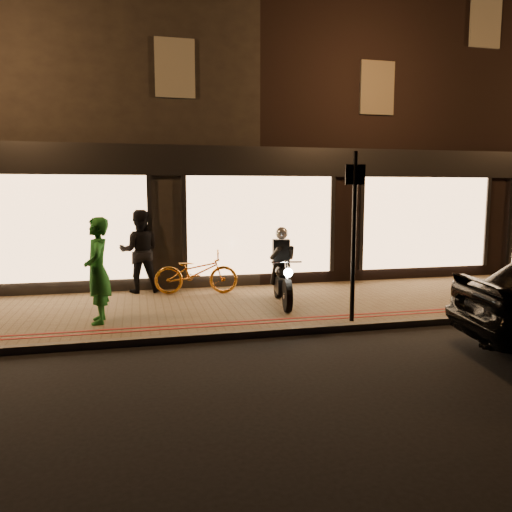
# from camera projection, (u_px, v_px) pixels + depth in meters

# --- Properties ---
(ground) EXTENTS (90.00, 90.00, 0.00)m
(ground) POSITION_uv_depth(u_px,v_px,m) (316.00, 334.00, 8.57)
(ground) COLOR black
(ground) RESTS_ON ground
(sidewalk) EXTENTS (50.00, 4.00, 0.12)m
(sidewalk) POSITION_uv_depth(u_px,v_px,m) (283.00, 305.00, 10.49)
(sidewalk) COLOR brown
(sidewalk) RESTS_ON ground
(kerb_stone) EXTENTS (50.00, 0.14, 0.12)m
(kerb_stone) POSITION_uv_depth(u_px,v_px,m) (315.00, 330.00, 8.61)
(kerb_stone) COLOR #59544C
(kerb_stone) RESTS_ON ground
(red_kerb_lines) EXTENTS (50.00, 0.26, 0.01)m
(red_kerb_lines) POSITION_uv_depth(u_px,v_px,m) (305.00, 319.00, 9.08)
(red_kerb_lines) COLOR maroon
(red_kerb_lines) RESTS_ON sidewalk
(building_row) EXTENTS (48.00, 10.11, 8.50)m
(building_row) POSITION_uv_depth(u_px,v_px,m) (224.00, 137.00, 16.70)
(building_row) COLOR black
(building_row) RESTS_ON ground
(motorcycle) EXTENTS (0.65, 1.94, 1.59)m
(motorcycle) POSITION_uv_depth(u_px,v_px,m) (282.00, 275.00, 10.25)
(motorcycle) COLOR black
(motorcycle) RESTS_ON sidewalk
(sign_post) EXTENTS (0.35, 0.09, 3.00)m
(sign_post) POSITION_uv_depth(u_px,v_px,m) (354.00, 228.00, 8.76)
(sign_post) COLOR black
(sign_post) RESTS_ON sidewalk
(bicycle_gold) EXTENTS (1.94, 0.91, 0.98)m
(bicycle_gold) POSITION_uv_depth(u_px,v_px,m) (196.00, 272.00, 11.30)
(bicycle_gold) COLOR orange
(bicycle_gold) RESTS_ON sidewalk
(person_green) EXTENTS (0.48, 0.70, 1.87)m
(person_green) POSITION_uv_depth(u_px,v_px,m) (98.00, 271.00, 8.73)
(person_green) COLOR #1C6924
(person_green) RESTS_ON sidewalk
(person_dark) EXTENTS (0.94, 0.75, 1.90)m
(person_dark) POSITION_uv_depth(u_px,v_px,m) (140.00, 251.00, 11.43)
(person_dark) COLOR black
(person_dark) RESTS_ON sidewalk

